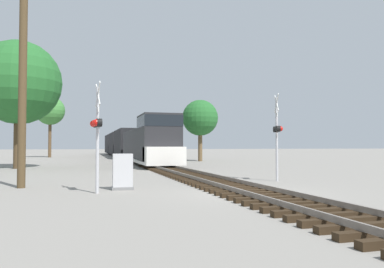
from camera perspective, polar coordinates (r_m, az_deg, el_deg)
ground_plane at (r=14.13m, az=8.14°, el=-8.95°), size 400.00×400.00×0.00m
rail_track_bed at (r=14.12m, az=8.14°, el=-8.40°), size 2.60×160.00×0.31m
freight_train at (r=57.77m, az=-10.27°, el=-1.53°), size 3.03×61.43×4.28m
crossing_signal_near at (r=14.31m, az=-14.31°, el=1.00°), size 0.43×1.01×4.13m
crossing_signal_far at (r=19.21m, az=12.87°, el=0.41°), size 0.56×1.01×4.36m
relay_cabinet at (r=15.34m, az=-10.54°, el=-5.71°), size 0.86×0.50×1.44m
utility_pole at (r=17.48m, az=-24.39°, el=8.49°), size 1.80×0.33×9.47m
tree_far_right at (r=32.39m, az=-24.94°, el=7.10°), size 6.53×6.53×9.98m
tree_mid_background at (r=43.44m, az=1.25°, el=2.44°), size 4.17×4.17×7.12m
tree_deep_background at (r=62.09m, az=-20.80°, el=3.29°), size 4.42×4.42×9.46m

